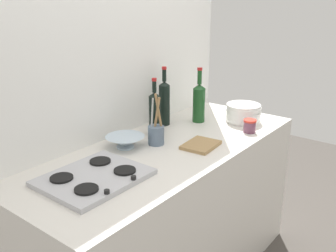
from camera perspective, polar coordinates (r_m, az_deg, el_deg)
counter_block at (r=2.33m, az=0.00°, el=-13.34°), size 1.80×0.70×0.90m
backsplash_panel at (r=2.27m, az=-7.63°, el=7.67°), size 1.90×0.06×2.52m
stovetop_hob at (r=1.79m, az=-10.84°, el=-7.43°), size 0.45×0.37×0.04m
plate_stack at (r=2.56m, az=11.06°, el=1.87°), size 0.23×0.23×0.12m
wine_bottle_leftmost at (r=2.51m, az=4.58°, el=3.59°), size 0.08×0.08×0.35m
wine_bottle_mid_left at (r=2.44m, az=-0.54°, el=3.56°), size 0.07×0.07×0.37m
wine_bottle_mid_right at (r=2.26m, az=-2.00°, el=1.98°), size 0.07×0.07×0.34m
mixing_bowl at (r=2.11m, az=-6.33°, el=-2.26°), size 0.21×0.21×0.07m
utensil_crock at (r=2.14m, az=-1.77°, el=-1.05°), size 0.09×0.09×0.29m
condiment_jar_front at (r=2.38m, az=11.96°, el=0.02°), size 0.08×0.08×0.08m
cutting_board at (r=2.13m, az=4.86°, el=-2.81°), size 0.22×0.18×0.02m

